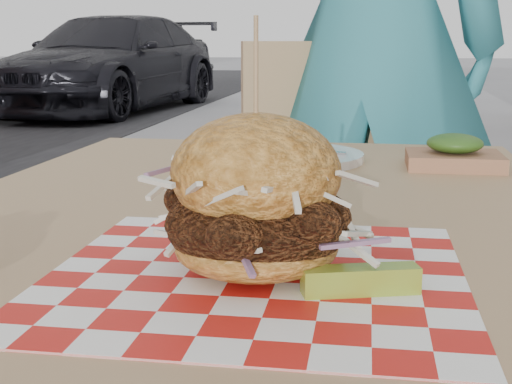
# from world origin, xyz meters

# --- Properties ---
(diner) EXTENTS (0.76, 0.56, 1.90)m
(diner) POSITION_xyz_m (-0.08, 1.12, 0.95)
(diner) COLOR teal
(diner) RESTS_ON ground
(car_dark) EXTENTS (2.39, 4.68, 1.30)m
(car_dark) POSITION_xyz_m (-3.60, 8.69, 0.65)
(car_dark) COLOR black
(car_dark) RESTS_ON ground
(patio_table) EXTENTS (0.80, 1.20, 0.75)m
(patio_table) POSITION_xyz_m (-0.22, -0.00, 0.67)
(patio_table) COLOR tan
(patio_table) RESTS_ON ground
(patio_chair) EXTENTS (0.54, 0.54, 0.95)m
(patio_chair) POSITION_xyz_m (-0.25, 1.04, 0.55)
(patio_chair) COLOR tan
(patio_chair) RESTS_ON ground
(paper_liner) EXTENTS (0.36, 0.36, 0.00)m
(paper_liner) POSITION_xyz_m (-0.17, -0.25, 0.75)
(paper_liner) COLOR red
(paper_liner) RESTS_ON patio_table
(sandwich) EXTENTS (0.19, 0.19, 0.22)m
(sandwich) POSITION_xyz_m (-0.17, -0.25, 0.81)
(sandwich) COLOR #C88738
(sandwich) RESTS_ON paper_liner
(pickle_spear) EXTENTS (0.10, 0.05, 0.02)m
(pickle_spear) POSITION_xyz_m (-0.08, -0.28, 0.76)
(pickle_spear) COLOR #9EAD32
(pickle_spear) RESTS_ON paper_liner
(place_setting) EXTENTS (0.27, 0.27, 0.02)m
(place_setting) POSITION_xyz_m (-0.22, 0.37, 0.76)
(place_setting) COLOR white
(place_setting) RESTS_ON patio_table
(kraft_tray) EXTENTS (0.15, 0.12, 0.06)m
(kraft_tray) POSITION_xyz_m (0.06, 0.34, 0.77)
(kraft_tray) COLOR #986445
(kraft_tray) RESTS_ON patio_table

